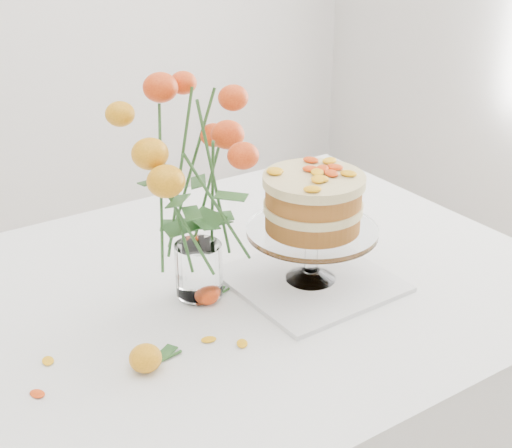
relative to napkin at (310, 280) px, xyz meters
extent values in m
cube|color=tan|center=(-0.24, 0.08, -0.03)|extent=(1.40, 0.90, 0.04)
cylinder|color=tan|center=(0.38, 0.45, -0.41)|extent=(0.06, 0.06, 0.71)
cube|color=white|center=(-0.24, 0.08, -0.01)|extent=(1.42, 0.92, 0.01)
cube|color=white|center=(-0.24, 0.54, -0.11)|extent=(1.42, 0.01, 0.20)
cube|color=white|center=(0.47, 0.08, -0.11)|extent=(0.01, 0.92, 0.20)
cube|color=white|center=(0.00, 0.00, 0.00)|extent=(0.28, 0.28, 0.01)
cylinder|color=white|center=(0.00, 0.00, 0.06)|extent=(0.02, 0.02, 0.08)
cylinder|color=white|center=(0.00, 0.00, 0.10)|extent=(0.24, 0.24, 0.01)
cylinder|color=#995522|center=(0.00, 0.00, 0.13)|extent=(0.22, 0.22, 0.03)
cylinder|color=beige|center=(0.00, 0.00, 0.15)|extent=(0.23, 0.23, 0.02)
cylinder|color=#995522|center=(0.00, 0.00, 0.18)|extent=(0.22, 0.22, 0.03)
cylinder|color=beige|center=(0.00, 0.00, 0.20)|extent=(0.24, 0.24, 0.02)
cylinder|color=white|center=(-0.20, 0.07, 0.00)|extent=(0.07, 0.07, 0.01)
cylinder|color=white|center=(-0.20, 0.07, 0.05)|extent=(0.08, 0.08, 0.10)
ellipsoid|color=#FFA216|center=(-0.38, -0.07, 0.02)|extent=(0.05, 0.05, 0.04)
cylinder|color=#2A5722|center=(-0.34, -0.07, 0.00)|extent=(0.06, 0.01, 0.01)
ellipsoid|color=red|center=(-0.20, 0.04, 0.01)|extent=(0.04, 0.04, 0.04)
cylinder|color=#2A5722|center=(-0.17, 0.05, 0.00)|extent=(0.05, 0.02, 0.00)
ellipsoid|color=#FFAD10|center=(-0.36, -0.02, 0.00)|extent=(0.03, 0.02, 0.00)
ellipsoid|color=#FFAD10|center=(-0.26, -0.06, 0.00)|extent=(0.03, 0.02, 0.00)
ellipsoid|color=#FFAD10|center=(-0.22, -0.10, 0.00)|extent=(0.03, 0.02, 0.00)
ellipsoid|color=#FFAD10|center=(-0.50, 0.03, 0.00)|extent=(0.03, 0.02, 0.00)
ellipsoid|color=#FFAD10|center=(-0.54, -0.04, 0.00)|extent=(0.03, 0.02, 0.00)
camera|label=1|loc=(-0.73, -0.92, 0.67)|focal=50.00mm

